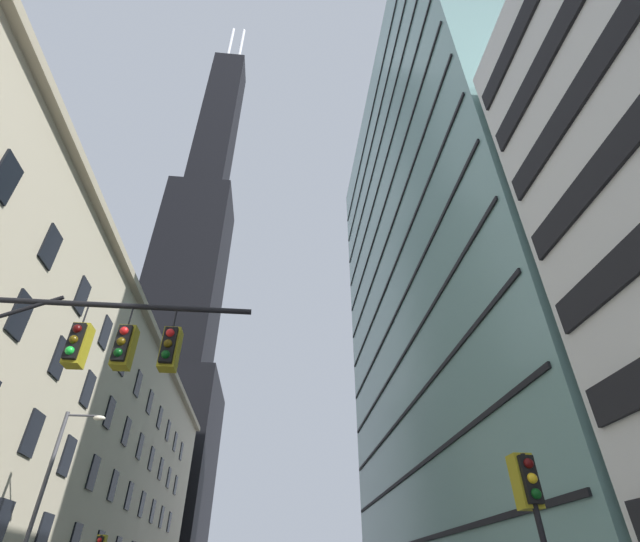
# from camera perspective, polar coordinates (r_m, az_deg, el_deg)

# --- Properties ---
(station_building) EXTENTS (16.58, 73.43, 22.86)m
(station_building) POSITION_cam_1_polar(r_m,az_deg,el_deg) (44.14, -34.83, -16.65)
(station_building) COLOR #BCAF93
(station_building) RESTS_ON ground
(dark_skyscraper) EXTENTS (22.74, 22.74, 180.80)m
(dark_skyscraper) POSITION_cam_1_polar(r_m,az_deg,el_deg) (106.89, -17.54, -5.58)
(dark_skyscraper) COLOR black
(dark_skyscraper) RESTS_ON ground
(glass_office_midrise) EXTENTS (19.61, 38.77, 53.49)m
(glass_office_midrise) POSITION_cam_1_polar(r_m,az_deg,el_deg) (45.28, 20.53, 0.89)
(glass_office_midrise) COLOR gray
(glass_office_midrise) RESTS_ON ground
(traffic_signal_mast) EXTENTS (8.00, 0.63, 7.57)m
(traffic_signal_mast) POSITION_cam_1_polar(r_m,az_deg,el_deg) (12.07, -31.44, -10.83)
(traffic_signal_mast) COLOR black
(traffic_signal_mast) RESTS_ON sidewalk_left
(traffic_light_near_right) EXTENTS (0.40, 0.63, 3.86)m
(traffic_light_near_right) POSITION_cam_1_polar(r_m,az_deg,el_deg) (10.88, 25.21, -24.31)
(traffic_light_near_right) COLOR black
(traffic_light_near_right) RESTS_ON sidewalk_right
(street_lamppost) EXTENTS (1.89, 0.32, 8.39)m
(street_lamppost) POSITION_cam_1_polar(r_m,az_deg,el_deg) (24.67, -31.44, -22.96)
(street_lamppost) COLOR #47474C
(street_lamppost) RESTS_ON sidewalk_left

